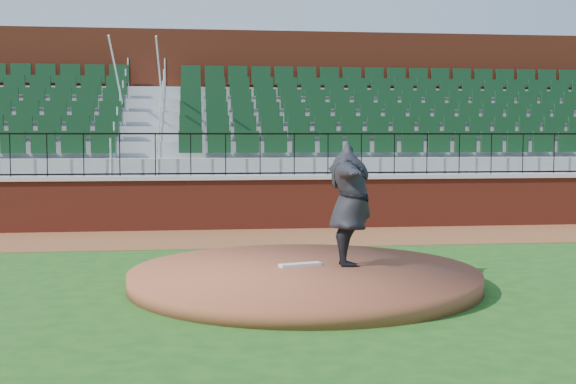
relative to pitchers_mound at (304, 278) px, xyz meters
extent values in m
plane|color=#1C4C15|center=(-0.06, 0.02, -0.12)|extent=(90.00, 90.00, 0.00)
cube|color=brown|center=(-0.06, 5.42, -0.12)|extent=(34.00, 3.20, 0.01)
cube|color=maroon|center=(-0.06, 7.02, 0.47)|extent=(34.00, 0.35, 1.20)
cube|color=#B7B7B7|center=(-0.06, 7.02, 1.12)|extent=(34.00, 0.45, 0.10)
cube|color=maroon|center=(-0.06, 12.55, 2.62)|extent=(34.00, 0.50, 5.50)
cylinder|color=brown|center=(0.00, 0.00, 0.00)|extent=(5.22, 5.22, 0.25)
cube|color=silver|center=(-0.02, 0.28, 0.15)|extent=(0.68, 0.34, 0.04)
imported|color=black|center=(0.73, 0.22, 1.06)|extent=(0.70, 2.32, 1.87)
camera|label=1|loc=(-1.59, -10.96, 2.11)|focal=46.68mm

